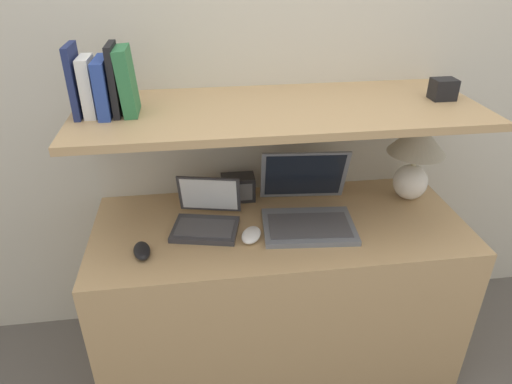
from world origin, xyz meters
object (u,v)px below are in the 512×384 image
at_px(table_lamp, 416,152).
at_px(book_blue, 104,87).
at_px(book_black, 115,80).
at_px(laptop_small, 207,218).
at_px(second_mouse, 142,251).
at_px(book_green, 127,81).
at_px(book_white, 89,87).
at_px(router_box, 238,188).
at_px(shelf_gadget, 443,89).
at_px(computer_mouse, 251,235).
at_px(laptop_large, 307,208).
at_px(book_navy, 75,81).

height_order(table_lamp, book_blue, book_blue).
bearing_deg(book_black, laptop_small, -10.90).
distance_m(second_mouse, book_green, 0.58).
height_order(laptop_small, book_blue, book_blue).
bearing_deg(book_blue, table_lamp, 2.75).
bearing_deg(book_white, book_green, 0.00).
bearing_deg(router_box, table_lamp, -6.99).
distance_m(laptop_small, second_mouse, 0.28).
xyz_separation_m(second_mouse, book_black, (-0.04, 0.20, 0.55)).
bearing_deg(shelf_gadget, book_white, 180.00).
height_order(book_white, book_black, book_black).
height_order(book_blue, book_green, book_green).
bearing_deg(computer_mouse, table_lamp, 17.01).
relative_size(laptop_large, book_navy, 1.63).
bearing_deg(table_lamp, laptop_small, -172.83).
bearing_deg(table_lamp, router_box, 173.01).
xyz_separation_m(second_mouse, book_white, (-0.12, 0.20, 0.53)).
height_order(laptop_large, book_white, book_white).
distance_m(laptop_small, router_box, 0.24).
bearing_deg(shelf_gadget, computer_mouse, -167.78).
bearing_deg(laptop_small, second_mouse, -147.08).
xyz_separation_m(table_lamp, router_box, (-0.72, 0.09, -0.16)).
bearing_deg(book_white, laptop_small, -8.32).
xyz_separation_m(computer_mouse, book_blue, (-0.47, 0.16, 0.53)).
height_order(computer_mouse, second_mouse, same).
bearing_deg(second_mouse, shelf_gadget, 10.22).
relative_size(second_mouse, book_black, 0.50).
height_order(router_box, book_blue, book_blue).
relative_size(laptop_small, shelf_gadget, 3.29).
distance_m(laptop_small, shelf_gadget, 1.00).
bearing_deg(shelf_gadget, second_mouse, -169.78).
bearing_deg(book_white, computer_mouse, -17.14).
relative_size(laptop_large, book_blue, 2.04).
distance_m(book_white, book_black, 0.09).
bearing_deg(book_navy, book_black, 0.00).
height_order(second_mouse, router_box, router_box).
height_order(table_lamp, second_mouse, table_lamp).
relative_size(laptop_small, book_white, 1.48).
bearing_deg(computer_mouse, laptop_large, 22.89).
height_order(book_black, shelf_gadget, book_black).
distance_m(laptop_large, computer_mouse, 0.25).
bearing_deg(book_black, shelf_gadget, 0.00).
height_order(table_lamp, book_white, book_white).
xyz_separation_m(book_black, shelf_gadget, (1.17, 0.00, -0.08)).
bearing_deg(second_mouse, book_black, 100.71).
relative_size(router_box, book_navy, 0.60).
distance_m(computer_mouse, book_black, 0.72).
bearing_deg(table_lamp, shelf_gadget, -61.38).
relative_size(router_box, book_black, 0.60).
distance_m(computer_mouse, shelf_gadget, 0.89).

